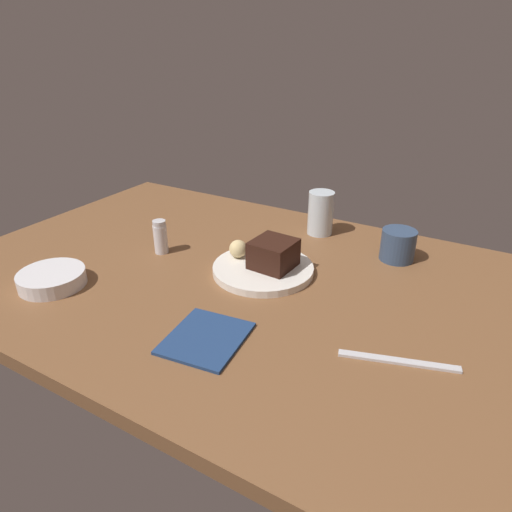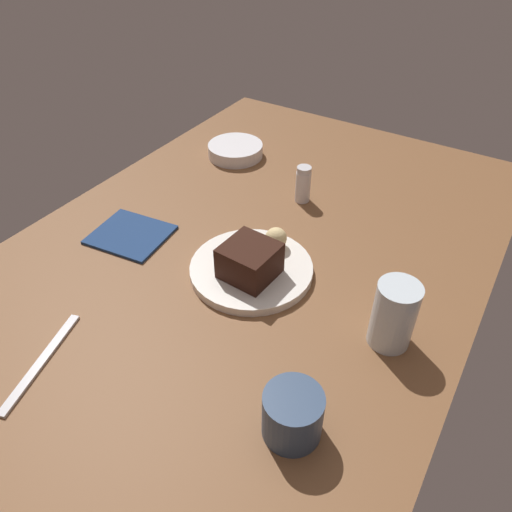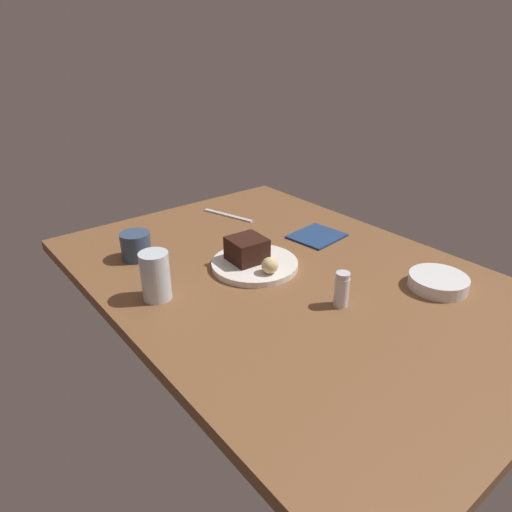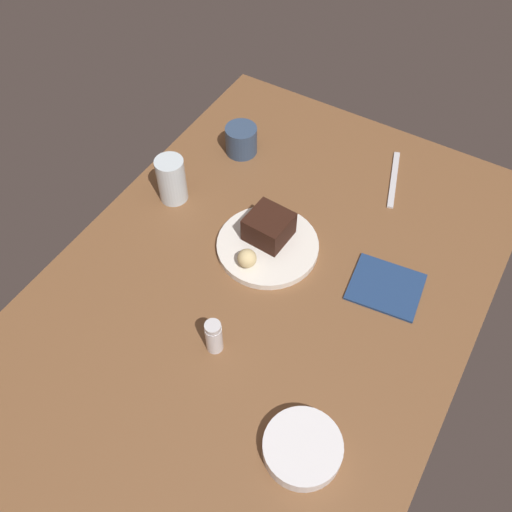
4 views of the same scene
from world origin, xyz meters
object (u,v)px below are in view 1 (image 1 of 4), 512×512
Objects in this scene: coffee_cup at (398,245)px; butter_knife at (398,361)px; salt_shaker at (160,237)px; water_glass at (321,213)px; dessert_plate at (263,269)px; bread_roll at (238,249)px; side_bowl at (52,279)px; chocolate_cake_slice at (273,254)px; folded_napkin at (206,338)px.

coffee_cup reaches higher than butter_knife.
water_glass is at bearing -133.27° from salt_shaker.
dessert_plate is 5.43× the size of bread_roll.
bread_roll is (7.02, -0.96, 2.84)cm from dessert_plate.
bread_roll is at bearing -135.13° from side_bowl.
water_glass is 1.43× the size of coffee_cup.
side_bowl is 76.04cm from coffee_cup.
water_glass reaches higher than side_bowl.
chocolate_cake_slice is 28.35cm from salt_shaker.
butter_knife is at bearing 168.46° from salt_shaker.
chocolate_cake_slice is 9.06cm from bread_roll.
side_bowl is (37.24, 53.51, -4.05)cm from water_glass.
chocolate_cake_slice is at bearing -86.88° from folded_napkin.
chocolate_cake_slice reaches higher than bread_roll.
chocolate_cake_slice is at bearing -44.73° from butter_knife.
chocolate_cake_slice reaches higher than dessert_plate.
coffee_cup is at bearing -146.51° from bread_roll.
water_glass is at bearing -94.56° from dessert_plate.
salt_shaker is 41.07cm from water_glass.
chocolate_cake_slice is at bearing 89.73° from water_glass.
water_glass reaches higher than bread_roll.
butter_knife is at bearing -160.66° from folded_napkin.
coffee_cup is at bearing -153.62° from salt_shaker.
chocolate_cake_slice is at bearing 43.16° from coffee_cup.
coffee_cup is at bearing 166.24° from water_glass.
chocolate_cake_slice is 2.15× the size of bread_roll.
chocolate_cake_slice reaches higher than folded_napkin.
bread_roll is 0.21× the size of butter_knife.
coffee_cup is at bearing -113.02° from folded_napkin.
folded_napkin is (-1.48, 27.12, -4.33)cm from chocolate_cake_slice.
folded_napkin is (-3.47, 26.17, -0.50)cm from dessert_plate.
chocolate_cake_slice is 0.61× the size of folded_napkin.
dessert_plate is at bearing -142.42° from side_bowl.
dessert_plate is at bearing 25.43° from chocolate_cake_slice.
folded_napkin is at bearing 93.12° from chocolate_cake_slice.
water_glass is at bearing -88.52° from folded_napkin.
bread_roll is (9.01, -0.01, -0.99)cm from chocolate_cake_slice.
bread_roll is 0.52× the size of coffee_cup.
coffee_cup is (-30.63, -20.26, -0.02)cm from bread_roll.
water_glass is 0.59× the size of butter_knife.
salt_shaker is at bearing 46.73° from water_glass.
butter_knife is at bearing 152.42° from chocolate_cake_slice.
side_bowl is (9.11, 23.63, -2.45)cm from salt_shaker.
salt_shaker reaches higher than folded_napkin.
water_glass is (-9.13, -25.53, 1.97)cm from bread_roll.
salt_shaker is 0.73× the size of water_glass.
side_bowl is at bearing 1.28° from folded_napkin.
coffee_cup is (-21.50, 5.27, -1.99)cm from water_glass.
salt_shaker reaches higher than side_bowl.
folded_napkin is (-10.49, 27.13, -3.34)cm from bread_roll.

